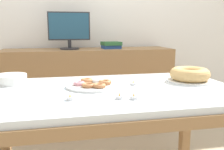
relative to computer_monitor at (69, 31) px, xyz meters
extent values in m
cube|color=white|center=(0.19, 0.30, 0.22)|extent=(8.00, 0.10, 2.60)
cube|color=silver|center=(0.19, -1.20, -0.35)|extent=(1.51, 0.88, 0.04)
cube|color=olive|center=(0.19, -1.62, -0.40)|extent=(1.55, 0.08, 0.06)
cube|color=olive|center=(0.19, -0.78, -0.40)|extent=(1.55, 0.08, 0.06)
cube|color=olive|center=(0.93, -1.20, -0.40)|extent=(0.08, 0.91, 0.06)
cube|color=olive|center=(-0.52, -0.81, -0.74)|extent=(0.07, 0.07, 0.69)
cube|color=olive|center=(0.90, -0.81, -0.74)|extent=(0.07, 0.07, 0.69)
cube|color=olive|center=(0.19, 0.00, -0.63)|extent=(1.76, 0.44, 0.89)
cylinder|color=#262628|center=(0.00, 0.00, -0.18)|extent=(0.20, 0.20, 0.02)
cylinder|color=#262628|center=(0.00, 0.00, -0.13)|extent=(0.04, 0.04, 0.09)
cube|color=#262628|center=(0.00, 0.00, 0.05)|extent=(0.42, 0.02, 0.28)
cube|color=navy|center=(0.00, -0.01, 0.05)|extent=(0.40, 0.00, 0.26)
cube|color=#23478C|center=(0.44, 0.00, -0.17)|extent=(0.20, 0.17, 0.04)
cube|color=#2D6638|center=(0.44, 0.00, -0.13)|extent=(0.21, 0.19, 0.04)
cylinder|color=white|center=(0.75, -1.11, -0.33)|extent=(0.29, 0.29, 0.01)
torus|color=tan|center=(0.75, -1.11, -0.28)|extent=(0.26, 0.26, 0.08)
cylinder|color=white|center=(0.08, -1.13, -0.33)|extent=(0.32, 0.32, 0.01)
torus|color=#B27042|center=(0.16, -1.13, -0.31)|extent=(0.08, 0.08, 0.03)
torus|color=white|center=(0.13, -1.06, -0.31)|extent=(0.08, 0.08, 0.02)
torus|color=#B27042|center=(0.06, -1.06, -0.30)|extent=(0.08, 0.08, 0.03)
torus|color=pink|center=(0.00, -1.12, -0.31)|extent=(0.07, 0.07, 0.02)
torus|color=#B27042|center=(0.05, -1.18, -0.31)|extent=(0.08, 0.08, 0.02)
torus|color=#B27042|center=(0.11, -1.21, -0.31)|extent=(0.08, 0.08, 0.02)
cylinder|color=white|center=(-0.43, -0.93, -0.33)|extent=(0.21, 0.21, 0.01)
cylinder|color=white|center=(-0.43, -0.93, -0.32)|extent=(0.21, 0.21, 0.01)
cylinder|color=white|center=(-0.43, -0.93, -0.31)|extent=(0.21, 0.21, 0.01)
cylinder|color=white|center=(-0.43, -0.93, -0.30)|extent=(0.21, 0.21, 0.01)
cylinder|color=white|center=(-0.43, -0.93, -0.29)|extent=(0.21, 0.21, 0.01)
cylinder|color=white|center=(-0.43, -0.93, -0.28)|extent=(0.21, 0.21, 0.01)
cylinder|color=silver|center=(-0.06, -1.39, -0.32)|extent=(0.04, 0.04, 0.02)
cylinder|color=white|center=(-0.06, -1.39, -0.32)|extent=(0.03, 0.03, 0.00)
cone|color=#F9B74C|center=(-0.06, -1.39, -0.31)|extent=(0.01, 0.01, 0.02)
cylinder|color=silver|center=(0.34, -1.13, -0.32)|extent=(0.04, 0.04, 0.02)
cylinder|color=white|center=(0.34, -1.13, -0.32)|extent=(0.03, 0.03, 0.00)
cone|color=#F9B74C|center=(0.34, -1.13, -0.31)|extent=(0.01, 0.01, 0.02)
cylinder|color=silver|center=(0.25, -1.44, -0.32)|extent=(0.04, 0.04, 0.02)
cylinder|color=white|center=(0.25, -1.44, -0.32)|extent=(0.03, 0.03, 0.00)
cone|color=#F9B74C|center=(0.25, -1.44, -0.31)|extent=(0.01, 0.01, 0.02)
cylinder|color=silver|center=(0.18, -1.42, -0.32)|extent=(0.04, 0.04, 0.02)
cylinder|color=white|center=(0.18, -1.42, -0.32)|extent=(0.03, 0.03, 0.00)
cone|color=#F9B74C|center=(0.18, -1.42, -0.31)|extent=(0.01, 0.01, 0.02)
camera|label=1|loc=(-0.11, -2.61, 0.02)|focal=40.00mm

